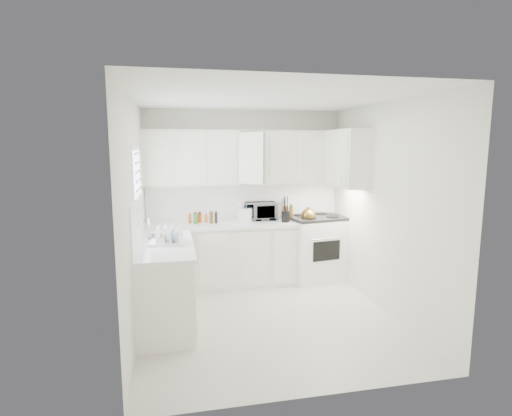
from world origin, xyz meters
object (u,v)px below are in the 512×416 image
object	(u,v)px
utensil_crock	(286,209)
tea_kettle	(308,214)
rice_cooker	(245,213)
microwave	(260,209)
dish_rack	(168,234)
stove	(315,239)

from	to	relation	value
utensil_crock	tea_kettle	bearing A→B (deg)	-5.47
rice_cooker	utensil_crock	bearing A→B (deg)	-7.90
utensil_crock	microwave	bearing A→B (deg)	139.66
rice_cooker	tea_kettle	bearing A→B (deg)	-2.81
dish_rack	stove	bearing A→B (deg)	34.34
tea_kettle	dish_rack	size ratio (longest dim) A/B	0.63
utensil_crock	stove	bearing A→B (deg)	13.68
utensil_crock	dish_rack	world-z (taller)	utensil_crock
stove	utensil_crock	distance (m)	0.74
microwave	rice_cooker	distance (m)	0.27
microwave	dish_rack	xyz separation A→B (m)	(-1.38, -1.31, -0.05)
microwave	rice_cooker	world-z (taller)	microwave
stove	microwave	xyz separation A→B (m)	(-0.85, 0.15, 0.48)
stove	utensil_crock	size ratio (longest dim) A/B	3.18
rice_cooker	utensil_crock	world-z (taller)	utensil_crock
rice_cooker	dish_rack	bearing A→B (deg)	-120.57
tea_kettle	utensil_crock	world-z (taller)	utensil_crock
stove	tea_kettle	distance (m)	0.49
stove	utensil_crock	bearing A→B (deg)	-175.33
stove	microwave	bearing A→B (deg)	161.05
microwave	stove	bearing A→B (deg)	-10.69
stove	rice_cooker	distance (m)	1.18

